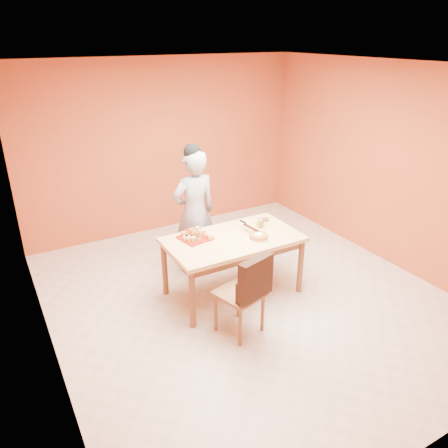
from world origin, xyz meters
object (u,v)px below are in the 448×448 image
person (194,213)px  magenta_glass (260,222)px  red_dinner_plate (194,232)px  sponge_cake (259,236)px  egg_ornament (260,223)px  pastry_platter (195,238)px  dining_table (233,245)px  dining_chair (241,292)px  checker_tin (265,220)px

person → magenta_glass: size_ratio=16.87×
red_dinner_plate → sponge_cake: 0.79m
red_dinner_plate → egg_ornament: bearing=-18.1°
person → pastry_platter: (-0.25, -0.54, -0.07)m
dining_table → person: size_ratio=0.95×
dining_table → red_dinner_plate: red_dinner_plate is taller
dining_chair → sponge_cake: dining_chair is taller
magenta_glass → checker_tin: magenta_glass is taller
red_dinner_plate → dining_table: bearing=-45.6°
dining_table → pastry_platter: size_ratio=4.81×
sponge_cake → egg_ornament: bearing=52.9°
dining_chair → sponge_cake: 0.84m
red_dinner_plate → pastry_platter: bearing=-112.8°
magenta_glass → red_dinner_plate: bearing=165.1°
pastry_platter → magenta_glass: bearing=-4.5°
sponge_cake → dining_table: bearing=143.7°
dining_table → magenta_glass: magenta_glass is taller
dining_table → dining_chair: 0.80m
sponge_cake → checker_tin: bearing=47.7°
pastry_platter → red_dinner_plate: size_ratio=1.25×
dining_table → egg_ornament: size_ratio=13.27×
pastry_platter → egg_ornament: bearing=-7.5°
pastry_platter → dining_chair: bearing=-85.3°
person → red_dinner_plate: person is taller
egg_ornament → red_dinner_plate: bearing=156.2°
dining_chair → red_dinner_plate: dining_chair is taller
dining_table → egg_ornament: 0.48m
dining_table → dining_chair: (-0.33, -0.71, -0.16)m
red_dinner_plate → checker_tin: checker_tin is taller
pastry_platter → egg_ornament: 0.86m
pastry_platter → magenta_glass: magenta_glass is taller
sponge_cake → egg_ornament: egg_ornament is taller
dining_table → pastry_platter: bearing=153.3°
sponge_cake → magenta_glass: size_ratio=2.27×
sponge_cake → egg_ornament: size_ratio=1.88×
dining_chair → person: size_ratio=0.58×
pastry_platter → magenta_glass: size_ratio=3.33×
sponge_cake → checker_tin: size_ratio=2.29×
person → magenta_glass: 0.87m
person → checker_tin: person is taller
dining_table → pastry_platter: pastry_platter is taller
red_dinner_plate → egg_ornament: egg_ornament is taller
dining_table → person: bearing=101.4°
person → egg_ornament: bearing=129.9°
egg_ornament → magenta_glass: size_ratio=1.21×
dining_table → checker_tin: bearing=20.9°
dining_table → magenta_glass: bearing=15.7°
magenta_glass → checker_tin: size_ratio=1.01×
dining_chair → person: bearing=67.4°
dining_table → person: (-0.15, 0.74, 0.18)m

